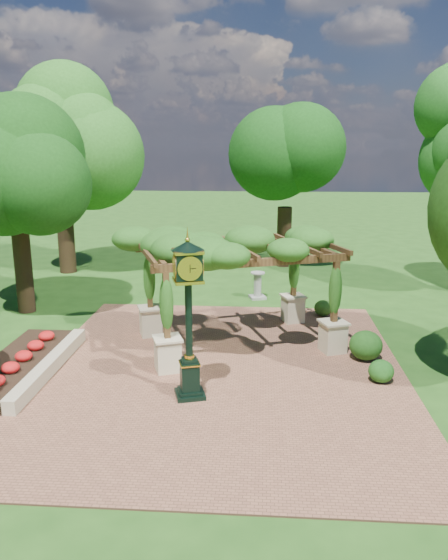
{
  "coord_description": "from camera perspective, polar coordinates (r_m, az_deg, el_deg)",
  "views": [
    {
      "loc": [
        1.1,
        -12.9,
        6.04
      ],
      "look_at": [
        0.0,
        2.5,
        2.2
      ],
      "focal_mm": 35.0,
      "sensor_mm": 36.0,
      "label": 1
    }
  ],
  "objects": [
    {
      "name": "pedestal_clock",
      "position": [
        12.87,
        -3.72,
        -2.66
      ],
      "size": [
        0.97,
        0.97,
        3.94
      ],
      "rotation": [
        0.0,
        0.0,
        0.29
      ],
      "color": "black",
      "rests_on": "brick_plaza"
    },
    {
      "name": "brick_plaza",
      "position": [
        15.19,
        -0.41,
        -9.39
      ],
      "size": [
        10.0,
        12.0,
        0.04
      ],
      "primitive_type": "cube",
      "color": "brown",
      "rests_on": "ground"
    },
    {
      "name": "ground",
      "position": [
        14.29,
        -0.73,
        -11.05
      ],
      "size": [
        120.0,
        120.0,
        0.0
      ],
      "primitive_type": "plane",
      "color": "#1E4714",
      "rests_on": "ground"
    },
    {
      "name": "pergola",
      "position": [
        16.32,
        1.52,
        3.14
      ],
      "size": [
        6.65,
        5.36,
        3.63
      ],
      "rotation": [
        0.0,
        0.0,
        0.36
      ],
      "color": "beige",
      "rests_on": "brick_plaza"
    },
    {
      "name": "sundial",
      "position": [
        21.96,
        3.53,
        -0.73
      ],
      "size": [
        0.75,
        0.75,
        1.09
      ],
      "rotation": [
        0.0,
        0.0,
        0.3
      ],
      "color": "gray",
      "rests_on": "ground"
    },
    {
      "name": "flower_bed",
      "position": [
        16.05,
        -20.77,
        -8.41
      ],
      "size": [
        1.5,
        5.0,
        0.36
      ],
      "primitive_type": "cube",
      "color": "red",
      "rests_on": "ground"
    },
    {
      "name": "shrub_back",
      "position": [
        19.95,
        10.32,
        -2.9
      ],
      "size": [
        0.84,
        0.84,
        0.58
      ],
      "primitive_type": "ellipsoid",
      "rotation": [
        0.0,
        0.0,
        0.41
      ],
      "color": "#2A5618",
      "rests_on": "brick_plaza"
    },
    {
      "name": "tree_west_far",
      "position": [
        27.01,
        -16.9,
        14.65
      ],
      "size": [
        4.63,
        4.63,
        9.69
      ],
      "color": "black",
      "rests_on": "ground"
    },
    {
      "name": "tree_west_near",
      "position": [
        20.79,
        -21.16,
        11.92
      ],
      "size": [
        4.32,
        4.32,
        8.19
      ],
      "color": "#302013",
      "rests_on": "ground"
    },
    {
      "name": "shrub_front",
      "position": [
        14.9,
        16.1,
        -9.13
      ],
      "size": [
        0.74,
        0.74,
        0.59
      ],
      "primitive_type": "ellipsoid",
      "rotation": [
        0.0,
        0.0,
        0.14
      ],
      "color": "#205B1A",
      "rests_on": "brick_plaza"
    },
    {
      "name": "tree_north",
      "position": [
        27.49,
        6.51,
        12.37
      ],
      "size": [
        4.24,
        4.24,
        7.75
      ],
      "color": "#342115",
      "rests_on": "ground"
    },
    {
      "name": "border_wall",
      "position": [
        15.69,
        -17.75,
        -8.59
      ],
      "size": [
        0.35,
        5.0,
        0.4
      ],
      "primitive_type": "cube",
      "color": "#C6B793",
      "rests_on": "ground"
    },
    {
      "name": "shrub_mid",
      "position": [
        16.21,
        14.6,
        -6.62
      ],
      "size": [
        1.05,
        1.05,
        0.85
      ],
      "primitive_type": "ellipsoid",
      "rotation": [
        0.0,
        0.0,
        0.12
      ],
      "color": "#1D4C15",
      "rests_on": "brick_plaza"
    }
  ]
}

